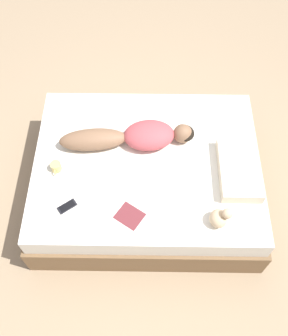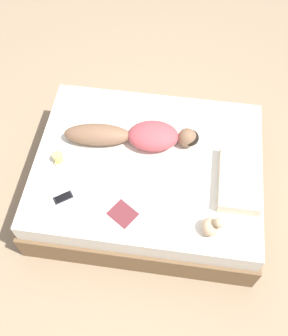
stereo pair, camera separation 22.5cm
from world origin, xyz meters
TOP-DOWN VIEW (x-y plane):
  - ground_plane at (0.00, 0.00)m, footprint 12.00×12.00m
  - bed at (0.00, 0.00)m, footprint 1.64×2.06m
  - person at (-0.20, -0.13)m, footprint 0.36×1.22m
  - open_magazine at (0.43, -0.06)m, footprint 0.63×0.56m
  - coffee_mug at (0.10, -0.79)m, footprint 0.12×0.09m
  - cell_phone at (0.46, -0.65)m, footprint 0.15×0.17m
  - plush_toy at (0.58, 0.58)m, footprint 0.16×0.17m
  - pillow at (0.11, 0.79)m, footprint 0.60×0.34m

SIDE VIEW (x-z plane):
  - ground_plane at x=0.00m, z-range 0.00..0.00m
  - bed at x=0.00m, z-range 0.00..0.55m
  - open_magazine at x=0.43m, z-range 0.55..0.56m
  - cell_phone at x=0.46m, z-range 0.55..0.56m
  - coffee_mug at x=0.10m, z-range 0.55..0.63m
  - pillow at x=0.11m, z-range 0.55..0.66m
  - plush_toy at x=0.58m, z-range 0.53..0.73m
  - person at x=-0.20m, z-range 0.55..0.74m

